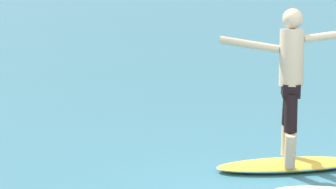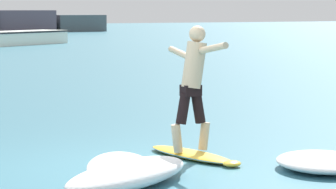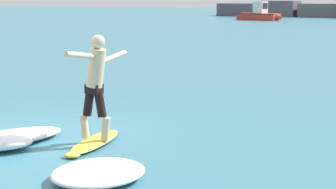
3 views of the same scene
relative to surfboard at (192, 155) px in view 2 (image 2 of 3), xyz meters
name	(u,v)px [view 2 (image 2 of 3)]	position (x,y,z in m)	size (l,w,h in m)	color
ground_plane	(117,168)	(-1.25, -0.21, -0.05)	(200.00, 200.00, 0.00)	teal
surfboard	(192,155)	(0.00, 0.00, 0.00)	(0.81, 1.89, 0.23)	yellow
surfer	(193,78)	(0.04, 0.03, 1.10)	(0.62, 1.66, 1.79)	#C8AF8C
small_boat_offshore	(16,38)	(7.68, 36.08, 0.39)	(8.24, 5.92, 0.82)	white
wave_foam_at_tail	(323,162)	(1.15, -1.51, 0.06)	(1.50, 1.62, 0.22)	white
wave_foam_at_nose	(128,175)	(-1.58, -1.33, 0.11)	(2.22, 1.72, 0.31)	white
wave_foam_beside	(121,169)	(-1.40, -0.70, 0.05)	(1.59, 2.37, 0.20)	white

